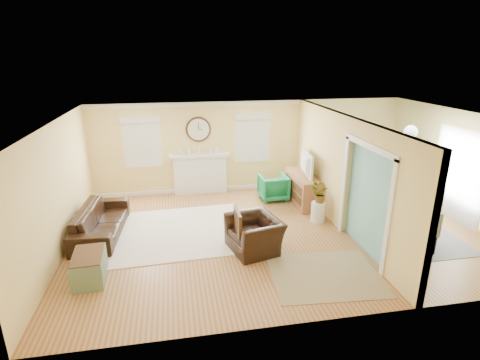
% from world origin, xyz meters
% --- Properties ---
extents(floor, '(9.00, 9.00, 0.00)m').
position_xyz_m(floor, '(0.00, 0.00, 0.00)').
color(floor, brown).
rests_on(floor, ground).
extents(wall_back, '(9.00, 0.02, 2.60)m').
position_xyz_m(wall_back, '(0.00, 3.00, 1.30)').
color(wall_back, '#ECCA78').
rests_on(wall_back, ground).
extents(wall_front, '(9.00, 0.02, 2.60)m').
position_xyz_m(wall_front, '(0.00, -3.00, 1.30)').
color(wall_front, '#ECCA78').
rests_on(wall_front, ground).
extents(wall_left, '(0.02, 6.00, 2.60)m').
position_xyz_m(wall_left, '(-4.50, 0.00, 1.30)').
color(wall_left, '#ECCA78').
rests_on(wall_left, ground).
extents(wall_right, '(0.02, 6.00, 2.60)m').
position_xyz_m(wall_right, '(4.50, 0.00, 1.30)').
color(wall_right, '#ECCA78').
rests_on(wall_right, ground).
extents(ceiling, '(9.00, 6.00, 0.02)m').
position_xyz_m(ceiling, '(0.00, 0.00, 2.60)').
color(ceiling, white).
rests_on(ceiling, wall_back).
extents(partition, '(0.17, 6.00, 2.60)m').
position_xyz_m(partition, '(1.51, 0.28, 1.36)').
color(partition, '#ECCA78').
rests_on(partition, ground).
extents(fireplace, '(1.70, 0.30, 1.17)m').
position_xyz_m(fireplace, '(-1.50, 2.88, 0.60)').
color(fireplace, white).
rests_on(fireplace, ground).
extents(wall_clock, '(0.70, 0.07, 0.70)m').
position_xyz_m(wall_clock, '(-1.50, 2.97, 1.85)').
color(wall_clock, '#4D2F19').
rests_on(wall_clock, wall_back).
extents(window_left, '(1.05, 0.13, 1.42)m').
position_xyz_m(window_left, '(-3.05, 2.95, 1.66)').
color(window_left, white).
rests_on(window_left, wall_back).
extents(window_right, '(1.05, 0.13, 1.42)m').
position_xyz_m(window_right, '(0.05, 2.95, 1.66)').
color(window_right, white).
rests_on(window_right, wall_back).
extents(french_doors, '(0.06, 1.70, 2.20)m').
position_xyz_m(french_doors, '(4.45, 0.00, 1.10)').
color(french_doors, white).
rests_on(french_doors, ground).
extents(pendant, '(0.30, 0.30, 0.55)m').
position_xyz_m(pendant, '(3.00, 0.00, 2.20)').
color(pendant, gold).
rests_on(pendant, ceiling).
extents(rug_cream, '(3.20, 2.82, 0.02)m').
position_xyz_m(rug_cream, '(-2.16, 0.42, 0.01)').
color(rug_cream, beige).
rests_on(rug_cream, floor).
extents(rug_jute, '(2.08, 1.75, 0.01)m').
position_xyz_m(rug_jute, '(0.39, -1.85, 0.01)').
color(rug_jute, '#988964').
rests_on(rug_jute, floor).
extents(rug_grey, '(2.28, 2.85, 0.01)m').
position_xyz_m(rug_grey, '(2.69, -0.36, 0.01)').
color(rug_grey, slate).
rests_on(rug_grey, floor).
extents(sofa, '(1.01, 2.27, 0.65)m').
position_xyz_m(sofa, '(-3.89, 0.60, 0.32)').
color(sofa, black).
rests_on(sofa, floor).
extents(eames_chair, '(1.17, 1.27, 0.70)m').
position_xyz_m(eames_chair, '(-0.67, -0.68, 0.35)').
color(eames_chair, black).
rests_on(eames_chair, floor).
extents(green_chair, '(0.77, 0.79, 0.69)m').
position_xyz_m(green_chair, '(0.45, 2.01, 0.35)').
color(green_chair, '#0A7A3E').
rests_on(green_chair, floor).
extents(trunk, '(0.58, 0.90, 0.50)m').
position_xyz_m(trunk, '(-3.80, -1.21, 0.25)').
color(trunk, slate).
rests_on(trunk, floor).
extents(credenza, '(0.53, 1.57, 0.80)m').
position_xyz_m(credenza, '(1.14, 1.59, 0.40)').
color(credenza, '#A36B46').
rests_on(credenza, floor).
extents(tv, '(0.28, 1.10, 0.63)m').
position_xyz_m(tv, '(1.13, 1.59, 1.11)').
color(tv, black).
rests_on(tv, credenza).
extents(garden_stool, '(0.33, 0.33, 0.49)m').
position_xyz_m(garden_stool, '(1.12, 0.40, 0.24)').
color(garden_stool, white).
rests_on(garden_stool, floor).
extents(potted_plant, '(0.53, 0.51, 0.45)m').
position_xyz_m(potted_plant, '(1.12, 0.40, 0.71)').
color(potted_plant, '#337F33').
rests_on(potted_plant, garden_stool).
extents(dining_table, '(1.35, 2.05, 0.67)m').
position_xyz_m(dining_table, '(2.69, -0.36, 0.34)').
color(dining_table, '#4D2F19').
rests_on(dining_table, floor).
extents(dining_chair_n, '(0.52, 0.52, 1.04)m').
position_xyz_m(dining_chair_n, '(2.75, 0.73, 0.61)').
color(dining_chair_n, slate).
rests_on(dining_chair_n, floor).
extents(dining_chair_s, '(0.41, 0.41, 0.91)m').
position_xyz_m(dining_chair_s, '(2.67, -1.39, 0.54)').
color(dining_chair_s, slate).
rests_on(dining_chair_s, floor).
extents(dining_chair_w, '(0.49, 0.49, 0.88)m').
position_xyz_m(dining_chair_w, '(2.10, -0.34, 0.52)').
color(dining_chair_w, white).
rests_on(dining_chair_w, floor).
extents(dining_chair_e, '(0.53, 0.53, 1.01)m').
position_xyz_m(dining_chair_e, '(3.40, -0.42, 0.59)').
color(dining_chair_e, slate).
rests_on(dining_chair_e, floor).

